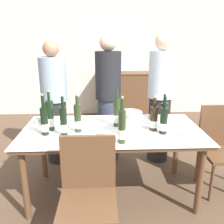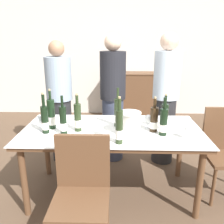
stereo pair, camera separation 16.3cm
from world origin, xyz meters
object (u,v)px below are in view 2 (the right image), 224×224
object	(u,v)px
wine_bottle_2	(51,115)
wine_bottle_4	(163,123)
wine_glass_3	(148,119)
wine_bottle_1	(154,120)
wine_bottle_3	(78,118)
wine_bottle_6	(164,117)
wine_bottle_7	(119,127)
wine_bottle_0	(63,121)
person_guest_left	(113,100)
person_guest_right	(165,101)
sideboard_cabinet	(137,95)
dining_table	(112,136)
wine_glass_2	(188,129)
person_host	(60,103)
wine_bottle_5	(118,113)
wine_glass_0	(48,113)
ice_bucket	(130,123)
wine_bottle_8	(45,120)
chair_near_front	(82,188)
wine_glass_1	(39,120)

from	to	relation	value
wine_bottle_2	wine_bottle_4	size ratio (longest dim) A/B	1.12
wine_glass_3	wine_bottle_1	bearing A→B (deg)	-61.69
wine_bottle_3	wine_bottle_4	xyz separation A→B (m)	(0.81, -0.08, -0.01)
wine_bottle_1	wine_bottle_4	distance (m)	0.12
wine_bottle_6	wine_bottle_7	distance (m)	0.56
wine_bottle_0	wine_bottle_4	distance (m)	0.93
wine_bottle_1	person_guest_left	bearing A→B (deg)	116.45
wine_glass_3	person_guest_right	size ratio (longest dim) A/B	0.08
sideboard_cabinet	dining_table	world-z (taller)	sideboard_cabinet
wine_bottle_1	wine_bottle_6	bearing A→B (deg)	28.85
dining_table	wine_bottle_2	xyz separation A→B (m)	(-0.60, 0.01, 0.21)
sideboard_cabinet	wine_glass_2	bearing A→B (deg)	-85.12
wine_glass_3	person_host	bearing A→B (deg)	145.88
sideboard_cabinet	wine_bottle_3	bearing A→B (deg)	-106.17
wine_bottle_5	wine_glass_2	bearing A→B (deg)	-26.39
wine_bottle_0	wine_glass_0	bearing A→B (deg)	124.74
wine_bottle_6	wine_glass_2	world-z (taller)	wine_bottle_6
ice_bucket	wine_glass_3	xyz separation A→B (m)	(0.19, 0.16, -0.02)
wine_bottle_7	person_guest_left	distance (m)	1.13
wine_bottle_6	wine_bottle_8	world-z (taller)	wine_bottle_8
sideboard_cabinet	wine_bottle_1	distance (m)	2.70
wine_bottle_3	wine_glass_0	distance (m)	0.44
wine_bottle_1	wine_bottle_3	xyz separation A→B (m)	(-0.74, -0.01, 0.01)
wine_bottle_0	wine_bottle_1	size ratio (longest dim) A/B	1.08
wine_bottle_8	wine_glass_3	distance (m)	1.01
ice_bucket	wine_glass_3	world-z (taller)	ice_bucket
wine_glass_3	chair_near_front	distance (m)	0.97
wine_bottle_1	wine_glass_2	world-z (taller)	wine_bottle_1
wine_bottle_1	chair_near_front	xyz separation A→B (m)	(-0.62, -0.64, -0.32)
wine_bottle_5	wine_glass_1	distance (m)	0.78
wine_glass_3	chair_near_front	xyz separation A→B (m)	(-0.57, -0.72, -0.30)
wine_bottle_5	wine_glass_1	size ratio (longest dim) A/B	2.69
wine_bottle_8	ice_bucket	bearing A→B (deg)	-0.72
wine_bottle_8	wine_bottle_0	bearing A→B (deg)	-9.45
sideboard_cabinet	wine_glass_0	world-z (taller)	sideboard_cabinet
wine_glass_1	person_guest_right	xyz separation A→B (m)	(1.37, 0.79, 0.00)
wine_bottle_2	wine_glass_0	bearing A→B (deg)	114.32
wine_bottle_0	wine_bottle_8	world-z (taller)	wine_bottle_8
wine_glass_1	chair_near_front	xyz separation A→B (m)	(0.50, -0.63, -0.31)
wine_glass_1	person_guest_left	xyz separation A→B (m)	(0.70, 0.85, -0.01)
wine_bottle_1	wine_bottle_0	bearing A→B (deg)	-173.47
wine_bottle_5	chair_near_front	distance (m)	0.89
wine_bottle_3	wine_glass_1	world-z (taller)	wine_bottle_3
ice_bucket	wine_glass_1	size ratio (longest dim) A/B	1.46
wine_glass_0	person_guest_right	bearing A→B (deg)	21.42
ice_bucket	person_guest_left	size ratio (longest dim) A/B	0.13
sideboard_cabinet	wine_bottle_4	size ratio (longest dim) A/B	3.55
wine_bottle_2	chair_near_front	distance (m)	0.87
wine_glass_2	wine_glass_3	size ratio (longest dim) A/B	0.99
chair_near_front	person_guest_left	distance (m)	1.52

